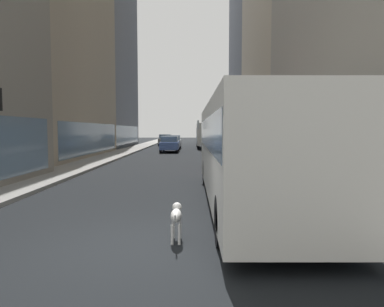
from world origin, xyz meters
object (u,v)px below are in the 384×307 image
Objects in this scene: transit_bus at (246,146)px; car_white_van at (172,142)px; car_grey_wagon at (164,140)px; car_blue_hatchback at (168,144)px; box_truck at (205,135)px; car_red_coupe at (221,155)px; dalmatian_dog at (175,216)px.

transit_bus reaches higher than car_white_van.
transit_bus is at bearing -81.85° from car_grey_wagon.
car_blue_hatchback is 0.61× the size of box_truck.
car_white_van is (-4.00, 30.83, -0.96)m from transit_bus.
dalmatian_dog is (-2.06, -12.89, -0.31)m from car_red_coupe.
car_red_coupe is at bearing -75.43° from car_blue_hatchback.
car_grey_wagon is (-1.60, 8.29, 0.00)m from car_white_van.
car_red_coupe and car_grey_wagon have the same top height.
box_truck is at bearing 86.69° from dalmatian_dog.
transit_bus is 11.98× the size of dalmatian_dog.
car_red_coupe reaches higher than dalmatian_dog.
car_blue_hatchback and car_red_coupe have the same top height.
transit_bus reaches higher than car_blue_hatchback.
transit_bus is 2.90× the size of car_white_van.
box_truck is at bearing 12.76° from car_white_van.
car_blue_hatchback reaches higher than dalmatian_dog.
car_grey_wagon is (-5.60, 30.03, 0.00)m from car_red_coupe.
car_white_van is 4.14× the size of dalmatian_dog.
transit_bus is 9.13m from car_red_coupe.
car_blue_hatchback is at bearing 93.93° from dalmatian_dog.
car_blue_hatchback is 0.99× the size of car_grey_wagon.
car_blue_hatchback is at bearing 99.28° from transit_bus.
transit_bus reaches higher than car_grey_wagon.
transit_bus is 2.53× the size of car_blue_hatchback.
box_truck is (4.00, 0.91, 0.85)m from car_white_van.
car_red_coupe is 22.11m from car_white_van.
car_white_van is at bearing 100.42° from car_red_coupe.
box_truck reaches higher than car_blue_hatchback.
transit_bus is 2.61× the size of car_red_coupe.
box_truck is at bearing 61.13° from car_blue_hatchback.
car_grey_wagon is at bearing 100.92° from car_white_van.
car_red_coupe is 0.59× the size of box_truck.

